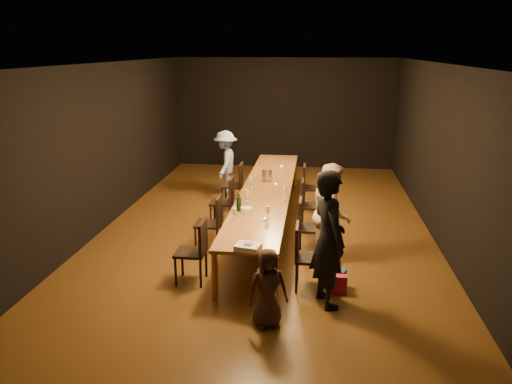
# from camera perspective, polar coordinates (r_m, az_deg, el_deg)

# --- Properties ---
(ground) EXTENTS (10.00, 10.00, 0.00)m
(ground) POSITION_cam_1_polar(r_m,az_deg,el_deg) (9.45, 1.20, -3.99)
(ground) COLOR #402410
(ground) RESTS_ON ground
(room_shell) EXTENTS (6.04, 10.04, 3.02)m
(room_shell) POSITION_cam_1_polar(r_m,az_deg,el_deg) (8.94, 1.28, 8.60)
(room_shell) COLOR black
(room_shell) RESTS_ON ground
(table) EXTENTS (0.90, 6.00, 0.75)m
(table) POSITION_cam_1_polar(r_m,az_deg,el_deg) (9.23, 1.22, 0.10)
(table) COLOR brown
(table) RESTS_ON ground
(chair_right_0) EXTENTS (0.42, 0.42, 0.93)m
(chair_right_0) POSITION_cam_1_polar(r_m,az_deg,el_deg) (7.01, 6.23, -7.42)
(chair_right_0) COLOR black
(chair_right_0) RESTS_ON ground
(chair_right_1) EXTENTS (0.42, 0.42, 0.93)m
(chair_right_1) POSITION_cam_1_polar(r_m,az_deg,el_deg) (8.12, 6.36, -4.04)
(chair_right_1) COLOR black
(chair_right_1) RESTS_ON ground
(chair_right_2) EXTENTS (0.42, 0.42, 0.93)m
(chair_right_2) POSITION_cam_1_polar(r_m,az_deg,el_deg) (9.26, 6.46, -1.48)
(chair_right_2) COLOR black
(chair_right_2) RESTS_ON ground
(chair_right_3) EXTENTS (0.42, 0.42, 0.93)m
(chair_right_3) POSITION_cam_1_polar(r_m,az_deg,el_deg) (10.41, 6.54, 0.52)
(chair_right_3) COLOR black
(chair_right_3) RESTS_ON ground
(chair_left_0) EXTENTS (0.42, 0.42, 0.93)m
(chair_left_0) POSITION_cam_1_polar(r_m,az_deg,el_deg) (7.21, -7.49, -6.76)
(chair_left_0) COLOR black
(chair_left_0) RESTS_ON ground
(chair_left_1) EXTENTS (0.42, 0.42, 0.93)m
(chair_left_1) POSITION_cam_1_polar(r_m,az_deg,el_deg) (8.30, -5.47, -3.56)
(chair_left_1) COLOR black
(chair_left_1) RESTS_ON ground
(chair_left_2) EXTENTS (0.42, 0.42, 0.93)m
(chair_left_2) POSITION_cam_1_polar(r_m,az_deg,el_deg) (9.41, -3.94, -1.11)
(chair_left_2) COLOR black
(chair_left_2) RESTS_ON ground
(chair_left_3) EXTENTS (0.42, 0.42, 0.93)m
(chair_left_3) POSITION_cam_1_polar(r_m,az_deg,el_deg) (10.55, -2.74, 0.82)
(chair_left_3) COLOR black
(chair_left_3) RESTS_ON ground
(woman_birthday) EXTENTS (0.66, 0.78, 1.82)m
(woman_birthday) POSITION_cam_1_polar(r_m,az_deg,el_deg) (6.46, 8.28, -5.34)
(woman_birthday) COLOR black
(woman_birthday) RESTS_ON ground
(woman_tan) EXTENTS (0.62, 0.78, 1.58)m
(woman_tan) POSITION_cam_1_polar(r_m,az_deg,el_deg) (7.83, 8.61, -2.40)
(woman_tan) COLOR beige
(woman_tan) RESTS_ON ground
(man_blue) EXTENTS (0.54, 0.95, 1.47)m
(man_blue) POSITION_cam_1_polar(r_m,az_deg,el_deg) (11.39, -3.50, 3.35)
(man_blue) COLOR #8A9ED5
(man_blue) RESTS_ON ground
(child) EXTENTS (0.56, 0.47, 0.99)m
(child) POSITION_cam_1_polar(r_m,az_deg,el_deg) (6.07, 1.36, -10.89)
(child) COLOR #3F2A23
(child) RESTS_ON ground
(gift_bag_red) EXTENTS (0.22, 0.13, 0.26)m
(gift_bag_red) POSITION_cam_1_polar(r_m,az_deg,el_deg) (7.06, 9.44, -10.36)
(gift_bag_red) COLOR #CD1E47
(gift_bag_red) RESTS_ON ground
(gift_bag_blue) EXTENTS (0.26, 0.22, 0.27)m
(gift_bag_blue) POSITION_cam_1_polar(r_m,az_deg,el_deg) (7.21, 9.28, -9.70)
(gift_bag_blue) COLOR #225696
(gift_bag_blue) RESTS_ON ground
(birthday_cake) EXTENTS (0.36, 0.31, 0.07)m
(birthday_cake) POSITION_cam_1_polar(r_m,az_deg,el_deg) (6.47, -0.91, -6.29)
(birthday_cake) COLOR white
(birthday_cake) RESTS_ON table
(plate_stack) EXTENTS (0.23, 0.23, 0.10)m
(plate_stack) POSITION_cam_1_polar(r_m,az_deg,el_deg) (7.82, -1.13, -2.13)
(plate_stack) COLOR white
(plate_stack) RESTS_ON table
(champagne_bottle) EXTENTS (0.08, 0.08, 0.33)m
(champagne_bottle) POSITION_cam_1_polar(r_m,az_deg,el_deg) (7.92, -1.97, -1.02)
(champagne_bottle) COLOR black
(champagne_bottle) RESTS_ON table
(ice_bucket) EXTENTS (0.22, 0.22, 0.21)m
(ice_bucket) POSITION_cam_1_polar(r_m,az_deg,el_deg) (9.78, 1.27, 1.97)
(ice_bucket) COLOR #B6B5BA
(ice_bucket) RESTS_ON table
(wineglass_0) EXTENTS (0.06, 0.06, 0.21)m
(wineglass_0) POSITION_cam_1_polar(r_m,az_deg,el_deg) (7.48, -2.45, -2.59)
(wineglass_0) COLOR beige
(wineglass_0) RESTS_ON table
(wineglass_1) EXTENTS (0.06, 0.06, 0.21)m
(wineglass_1) POSITION_cam_1_polar(r_m,az_deg,el_deg) (7.56, 1.32, -2.39)
(wineglass_1) COLOR beige
(wineglass_1) RESTS_ON table
(wineglass_2) EXTENTS (0.06, 0.06, 0.21)m
(wineglass_2) POSITION_cam_1_polar(r_m,az_deg,el_deg) (8.45, -1.01, -0.35)
(wineglass_2) COLOR silver
(wineglass_2) RESTS_ON table
(wineglass_3) EXTENTS (0.06, 0.06, 0.21)m
(wineglass_3) POSITION_cam_1_polar(r_m,az_deg,el_deg) (8.62, 3.35, -0.05)
(wineglass_3) COLOR beige
(wineglass_3) RESTS_ON table
(wineglass_4) EXTENTS (0.06, 0.06, 0.21)m
(wineglass_4) POSITION_cam_1_polar(r_m,az_deg,el_deg) (9.26, -0.51, 1.14)
(wineglass_4) COLOR silver
(wineglass_4) RESTS_ON table
(wineglass_5) EXTENTS (0.06, 0.06, 0.21)m
(wineglass_5) POSITION_cam_1_polar(r_m,az_deg,el_deg) (10.29, 3.13, 2.65)
(wineglass_5) COLOR silver
(wineglass_5) RESTS_ON table
(tealight_near) EXTENTS (0.05, 0.05, 0.03)m
(tealight_near) POSITION_cam_1_polar(r_m,az_deg,el_deg) (7.53, 1.03, -3.17)
(tealight_near) COLOR #B2B7B2
(tealight_near) RESTS_ON table
(tealight_mid) EXTENTS (0.05, 0.05, 0.03)m
(tealight_mid) POSITION_cam_1_polar(r_m,az_deg,el_deg) (9.43, 2.28, 0.85)
(tealight_mid) COLOR #B2B7B2
(tealight_mid) RESTS_ON table
(tealight_far) EXTENTS (0.05, 0.05, 0.03)m
(tealight_far) POSITION_cam_1_polar(r_m,az_deg,el_deg) (10.81, 2.90, 2.85)
(tealight_far) COLOR #B2B7B2
(tealight_far) RESTS_ON table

